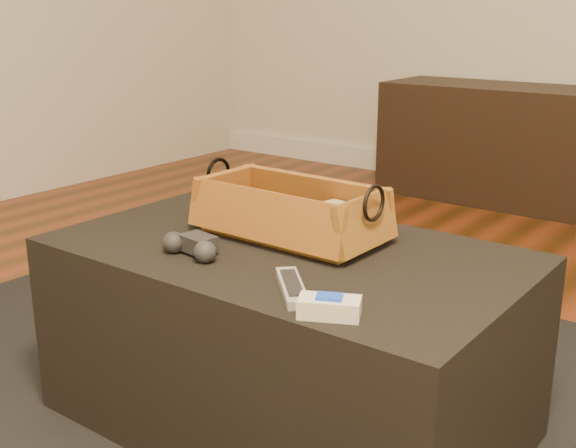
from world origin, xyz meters
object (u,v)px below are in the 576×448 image
Objects in this scene: tv_remote at (278,225)px; game_controller at (193,246)px; media_cabinet at (531,147)px; cream_gadget at (329,307)px; silver_remote at (292,287)px; wicker_basket at (290,215)px; ottoman at (286,336)px.

tv_remote is 0.22m from game_controller.
cream_gadget is (0.51, -2.49, 0.17)m from media_cabinet.
silver_remote is at bearing 156.52° from cream_gadget.
game_controller is at bearing 173.41° from silver_remote.
wicker_basket reaches higher than media_cabinet.
media_cabinet is 2.20m from wicker_basket.
ottoman is 0.31m from game_controller.
cream_gadget is at bearing -44.63° from wicker_basket.
silver_remote is at bearing -50.52° from ottoman.
game_controller is (-0.06, -0.21, -0.00)m from tv_remote.
media_cabinet is at bearing 89.67° from tv_remote.
cream_gadget is (0.31, -0.31, -0.03)m from wicker_basket.
tv_remote is (-0.06, 0.05, 0.24)m from ottoman.
ottoman is 6.68× the size of silver_remote.
wicker_basket reaches higher than tv_remote.
cream_gadget is at bearing -78.42° from media_cabinet.
game_controller is at bearing -87.19° from media_cabinet.
tv_remote reaches higher than silver_remote.
ottoman is at bearing 138.35° from cream_gadget.
wicker_basket reaches higher than ottoman.
game_controller is at bearing -109.35° from wicker_basket.
wicker_basket reaches higher than game_controller.
media_cabinet is 3.26× the size of wicker_basket.
tv_remote is 1.97× the size of cream_gadget.
game_controller is (-0.08, -0.23, -0.03)m from wicker_basket.
game_controller is 0.95× the size of silver_remote.
game_controller is at bearing -110.19° from tv_remote.
wicker_basket is (0.02, 0.02, 0.02)m from tv_remote.
cream_gadget is at bearing -41.65° from ottoman.
cream_gadget is (0.27, -0.24, 0.23)m from ottoman.
ottoman is 8.64× the size of cream_gadget.
wicker_basket is 3.80× the size of cream_gadget.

